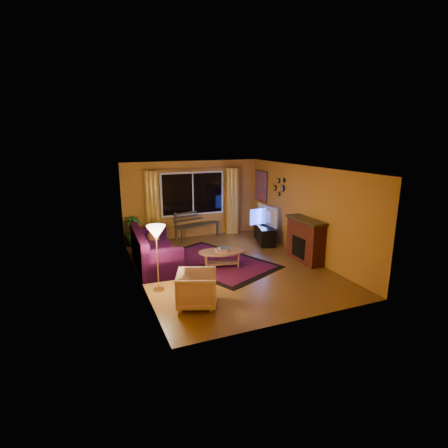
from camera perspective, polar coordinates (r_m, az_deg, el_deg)
name	(u,v)px	position (r m, az deg, el deg)	size (l,w,h in m)	color
floor	(228,266)	(9.07, 0.73, -6.93)	(4.50, 6.00, 0.02)	brown
ceiling	(229,168)	(8.50, 0.78, 9.13)	(4.50, 6.00, 0.02)	white
wall_back	(192,200)	(11.48, -5.18, 4.00)	(4.50, 0.02, 2.50)	#C3842D
wall_left	(137,228)	(8.11, -14.10, -0.58)	(0.02, 6.00, 2.50)	#C3842D
wall_right	(305,212)	(9.79, 13.01, 1.96)	(0.02, 6.00, 2.50)	#C3842D
window	(193,194)	(11.38, -5.10, 4.94)	(2.00, 0.02, 1.30)	black
curtain_rod	(193,169)	(11.24, -5.12, 8.94)	(0.03, 0.03, 3.20)	#BF8C3F
curtain_left	(152,207)	(11.06, -11.66, 2.70)	(0.36, 0.36, 2.24)	gold
curtain_right	(232,201)	(11.84, 1.28, 3.73)	(0.36, 0.36, 2.24)	gold
bench	(197,231)	(11.47, -4.40, -1.19)	(1.55, 0.45, 0.46)	#2E2915
potted_plant	(133,231)	(10.94, -14.65, -1.18)	(0.51, 0.51, 0.90)	#235B1E
sofa	(155,248)	(9.16, -11.19, -3.88)	(0.97, 2.27, 0.92)	black
dog	(153,235)	(9.59, -11.56, -1.79)	(0.28, 0.39, 0.43)	#964E3C
armchair	(197,287)	(6.94, -4.43, -10.27)	(0.75, 0.70, 0.77)	beige
floor_lamp	(157,259)	(7.60, -10.82, -5.58)	(0.24, 0.24, 1.44)	#BF8C3F
rug	(215,262)	(9.35, -1.55, -6.17)	(2.00, 3.16, 0.02)	maroon
coffee_table	(221,259)	(8.94, -0.44, -5.75)	(1.17, 1.17, 0.43)	#A77557
tv_console	(264,234)	(11.08, 6.59, -1.59)	(0.43, 1.30, 0.54)	black
television	(265,216)	(10.94, 6.67, 1.33)	(1.07, 0.14, 0.61)	black
fireplace	(305,241)	(9.53, 13.13, -2.72)	(0.40, 1.20, 1.10)	maroon
mirror_cluster	(279,186)	(10.74, 8.95, 6.18)	(0.06, 0.60, 0.56)	black
painting	(261,186)	(11.76, 6.05, 6.20)	(0.04, 0.76, 0.96)	#EB5627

